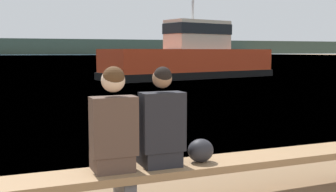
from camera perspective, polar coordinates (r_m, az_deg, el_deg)
water_surface at (r=125.60m, az=-21.28°, el=5.01°), size 240.00×240.00×0.00m
far_shoreline at (r=198.66m, az=-21.63°, el=6.26°), size 600.00×12.00×6.90m
bench_main at (r=4.13m, az=-5.91°, el=-11.04°), size 6.43×0.48×0.44m
person_left at (r=3.98m, az=-7.42°, el=-3.89°), size 0.43×0.38×1.00m
person_right at (r=4.13m, az=-0.89°, el=-3.83°), size 0.43×0.37×0.99m
shopping_bag at (r=4.36m, az=4.44°, el=-7.37°), size 0.27×0.22×0.24m
tugboat_red at (r=24.88m, az=3.23°, el=4.95°), size 11.30×5.56×6.84m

